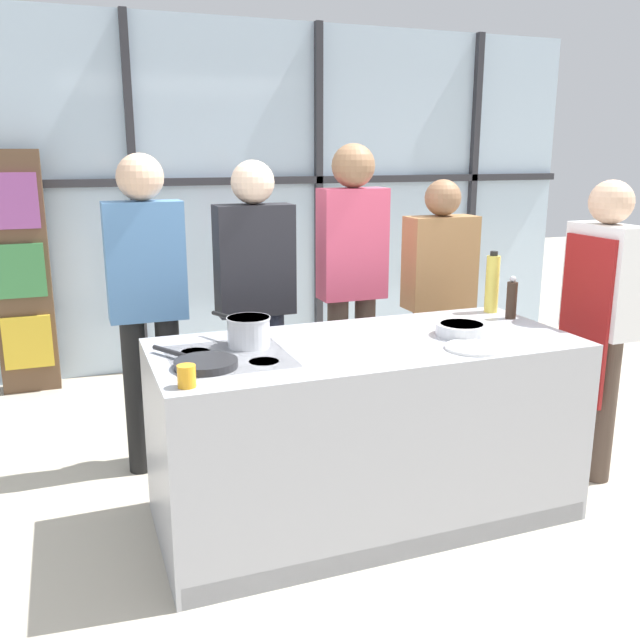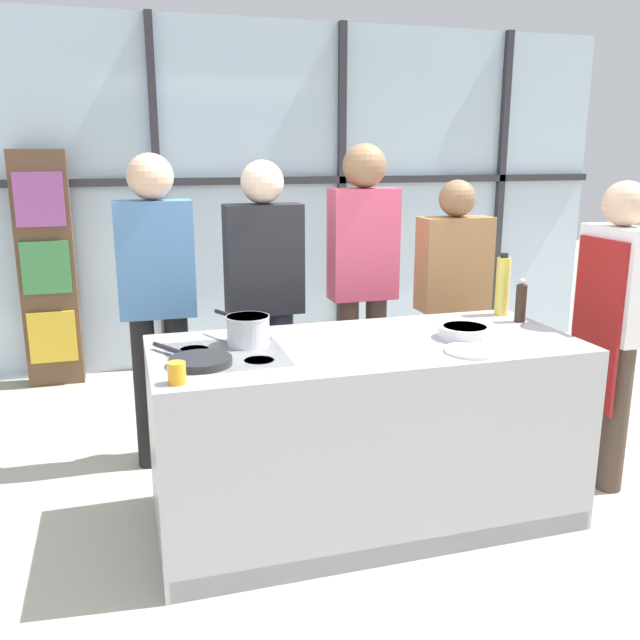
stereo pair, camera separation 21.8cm
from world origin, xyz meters
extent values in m
plane|color=#BCB29E|center=(0.00, 0.00, 0.00)|extent=(18.00, 18.00, 0.00)
cube|color=silver|center=(0.00, 2.77, 1.40)|extent=(6.40, 0.04, 2.80)
cube|color=#2D2D33|center=(0.00, 2.72, 1.54)|extent=(6.40, 0.06, 0.06)
cube|color=#2D2D33|center=(-0.77, 2.72, 1.40)|extent=(0.06, 0.06, 2.80)
cube|color=#2D2D33|center=(0.77, 2.72, 1.40)|extent=(0.06, 0.06, 2.80)
cube|color=#2D2D33|center=(2.30, 2.72, 1.40)|extent=(0.06, 0.06, 2.80)
cube|color=brown|center=(-1.63, 2.59, 0.90)|extent=(0.41, 0.16, 1.79)
cube|color=gold|center=(-1.63, 2.49, 0.39)|extent=(0.34, 0.03, 0.39)
cube|color=#3D8447|center=(-1.63, 2.49, 0.93)|extent=(0.34, 0.03, 0.39)
cube|color=#994C93|center=(-1.63, 2.49, 1.43)|extent=(0.34, 0.03, 0.39)
cube|color=#A8AAB2|center=(0.00, 0.00, 0.45)|extent=(2.01, 0.88, 0.90)
cube|color=black|center=(-0.66, 0.00, 0.89)|extent=(0.52, 0.52, 0.01)
cube|color=black|center=(0.00, -0.42, 0.05)|extent=(1.97, 0.03, 0.10)
cylinder|color=#38383D|center=(-0.79, -0.12, 0.89)|extent=(0.13, 0.13, 0.01)
cylinder|color=#38383D|center=(-0.54, -0.12, 0.89)|extent=(0.13, 0.13, 0.01)
cylinder|color=#38383D|center=(-0.79, 0.12, 0.89)|extent=(0.13, 0.13, 0.01)
cylinder|color=#38383D|center=(-0.54, 0.12, 0.89)|extent=(0.13, 0.13, 0.01)
cylinder|color=#47382D|center=(1.37, -0.11, 0.41)|extent=(0.13, 0.13, 0.82)
cylinder|color=#47382D|center=(1.37, 0.08, 0.41)|extent=(0.13, 0.13, 0.82)
cube|color=white|center=(1.37, -0.02, 1.11)|extent=(0.19, 0.42, 0.59)
sphere|color=#D8AD8C|center=(1.37, -0.02, 1.52)|extent=(0.23, 0.23, 0.23)
cube|color=maroon|center=(1.26, -0.02, 0.90)|extent=(0.02, 0.35, 0.90)
cylinder|color=black|center=(-0.81, 0.89, 0.44)|extent=(0.13, 0.13, 0.88)
cylinder|color=black|center=(-1.00, 0.89, 0.44)|extent=(0.13, 0.13, 0.88)
cube|color=#4C7AAD|center=(-0.90, 0.89, 1.20)|extent=(0.41, 0.19, 0.64)
sphere|color=#D8AD8C|center=(-0.90, 0.89, 1.64)|extent=(0.25, 0.25, 0.25)
cylinder|color=#232838|center=(-0.20, 0.89, 0.43)|extent=(0.14, 0.14, 0.86)
cylinder|color=#232838|center=(-0.40, 0.89, 0.43)|extent=(0.14, 0.14, 0.86)
cube|color=#232328|center=(-0.30, 0.89, 1.18)|extent=(0.44, 0.20, 0.62)
sphere|color=beige|center=(-0.30, 0.89, 1.61)|extent=(0.24, 0.24, 0.24)
cylinder|color=#47382D|center=(0.39, 0.89, 0.45)|extent=(0.13, 0.13, 0.91)
cylinder|color=#47382D|center=(0.21, 0.89, 0.45)|extent=(0.13, 0.13, 0.91)
cube|color=#DB4C6B|center=(0.30, 0.89, 1.24)|extent=(0.40, 0.18, 0.66)
sphere|color=#8C6647|center=(0.30, 0.89, 1.69)|extent=(0.25, 0.25, 0.25)
cylinder|color=#47382D|center=(1.00, 0.89, 0.40)|extent=(0.14, 0.14, 0.80)
cylinder|color=#47382D|center=(0.80, 0.89, 0.40)|extent=(0.14, 0.14, 0.80)
cube|color=#A37547|center=(0.90, 0.89, 1.09)|extent=(0.45, 0.20, 0.58)
sphere|color=#8C6647|center=(0.90, 0.89, 1.50)|extent=(0.23, 0.23, 0.23)
cylinder|color=#232326|center=(-0.79, -0.12, 0.91)|extent=(0.27, 0.27, 0.03)
cylinder|color=#B26B2D|center=(-0.79, -0.12, 0.93)|extent=(0.21, 0.21, 0.01)
cylinder|color=#232326|center=(-0.91, 0.08, 0.92)|extent=(0.13, 0.19, 0.02)
cylinder|color=silver|center=(-0.54, 0.12, 0.97)|extent=(0.19, 0.19, 0.14)
cylinder|color=silver|center=(-0.54, 0.12, 1.03)|extent=(0.20, 0.20, 0.01)
cylinder|color=black|center=(-0.62, 0.29, 1.01)|extent=(0.09, 0.17, 0.02)
cylinder|color=white|center=(0.40, -0.28, 0.91)|extent=(0.26, 0.26, 0.01)
cylinder|color=silver|center=(0.48, -0.06, 0.93)|extent=(0.25, 0.25, 0.06)
cylinder|color=#4C4C51|center=(0.48, -0.06, 0.95)|extent=(0.21, 0.21, 0.01)
cylinder|color=#E0CC4C|center=(0.90, 0.32, 1.06)|extent=(0.07, 0.07, 0.32)
cylinder|color=black|center=(0.90, 0.32, 1.23)|extent=(0.04, 0.04, 0.02)
cylinder|color=#332319|center=(0.91, 0.15, 1.00)|extent=(0.06, 0.06, 0.20)
sphere|color=#B2B2B7|center=(0.91, 0.15, 1.11)|extent=(0.03, 0.03, 0.03)
cylinder|color=orange|center=(-0.90, -0.34, 0.94)|extent=(0.07, 0.07, 0.09)
camera|label=1|loc=(-1.28, -2.80, 1.77)|focal=38.00mm
camera|label=2|loc=(-1.08, -2.87, 1.77)|focal=38.00mm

